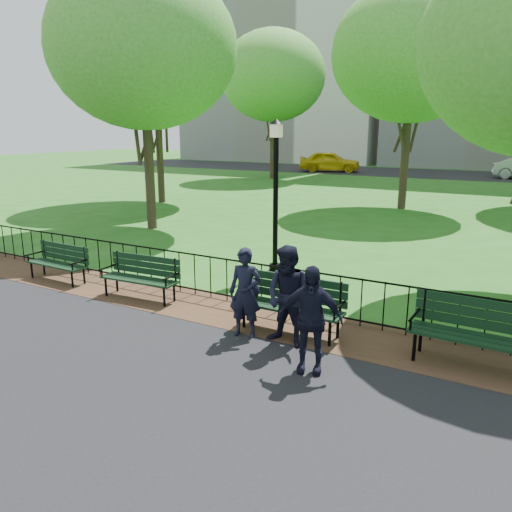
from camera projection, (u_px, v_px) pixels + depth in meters
The scene contains 19 objects.
ground at pixel (255, 358), 7.64m from camera, with size 120.00×120.00×0.00m, color #265917.
asphalt_path at pixel (80, 496), 4.77m from camera, with size 60.00×9.20×0.01m, color black.
dirt_strip at pixel (297, 325), 8.90m from camera, with size 60.00×1.60×0.01m, color #332615.
far_street at pixel (487, 176), 37.13m from camera, with size 70.00×9.00×0.01m, color black.
iron_fence at pixel (309, 291), 9.20m from camera, with size 24.06×0.06×1.00m.
apartment_west at pixel (297, 40), 55.39m from camera, with size 22.00×15.00×26.00m, color silver.
park_bench_main at pixel (276, 295), 8.58m from camera, with size 1.87×0.58×1.05m.
park_bench_left_a at pixel (142, 272), 10.24m from camera, with size 1.73×0.64×0.96m.
park_bench_left_b at pixel (60, 258), 11.44m from camera, with size 1.64×0.55×0.92m.
park_bench_right_a at pixel (481, 327), 7.21m from camera, with size 1.95×0.65×1.10m.
lamppost at pixel (276, 191), 11.91m from camera, with size 0.33×0.33×3.64m.
tree_near_w at pixel (143, 48), 16.19m from camera, with size 6.16×6.16×8.58m.
tree_mid_w at pixel (156, 64), 22.34m from camera, with size 6.43×6.43×8.96m.
tree_far_c at pixel (413, 53), 20.43m from camera, with size 6.65×6.65×9.27m.
tree_far_w at pixel (273, 76), 33.55m from camera, with size 7.09×7.09×9.89m.
person_left at pixel (245, 293), 8.28m from camera, with size 0.55×0.36×1.52m, color black.
person_mid at pixel (289, 297), 7.90m from camera, with size 0.80×0.42×1.64m, color black.
person_right at pixel (310, 319), 7.05m from camera, with size 0.93×0.38×1.58m, color black.
taxi at pixel (330, 161), 40.48m from camera, with size 1.95×4.86×1.66m, color gold.
Camera 1 is at (3.47, -6.09, 3.41)m, focal length 35.00 mm.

